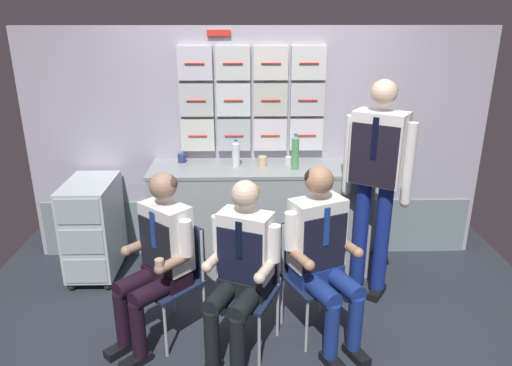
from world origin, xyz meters
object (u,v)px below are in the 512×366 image
paper_cup_tan (263,161)px  folding_chair_by_counter (309,264)px  crew_member_standing (377,170)px  folding_chair_right (250,275)px  crew_member_left (158,254)px  water_bottle_blue_cap (236,154)px  folding_chair_left (177,267)px  crew_member_by_counter (323,249)px  service_trolley (93,226)px  crew_member_right (241,265)px

paper_cup_tan → folding_chair_by_counter: bearing=-71.2°
crew_member_standing → paper_cup_tan: size_ratio=20.12×
folding_chair_by_counter → folding_chair_right: bearing=-160.8°
crew_member_left → water_bottle_blue_cap: bearing=64.2°
folding_chair_left → crew_member_left: size_ratio=0.67×
folding_chair_left → paper_cup_tan: bearing=55.7°
crew_member_by_counter → crew_member_standing: crew_member_standing is taller
crew_member_left → crew_member_by_counter: (1.14, 0.00, 0.02)m
service_trolley → folding_chair_right: size_ratio=1.06×
crew_member_left → crew_member_standing: size_ratio=0.70×
crew_member_left → folding_chair_left: bearing=47.6°
crew_member_left → folding_chair_right: 0.66m
folding_chair_left → crew_member_by_counter: crew_member_by_counter is taller
folding_chair_right → paper_cup_tan: 1.20m
folding_chair_right → crew_member_by_counter: size_ratio=0.65×
paper_cup_tan → folding_chair_left: bearing=-124.3°
crew_member_left → folding_chair_by_counter: (1.07, 0.15, -0.18)m
crew_member_by_counter → folding_chair_left: bearing=173.6°
crew_member_by_counter → water_bottle_blue_cap: 1.30m
crew_member_standing → crew_member_by_counter: bearing=-130.4°
crew_member_by_counter → folding_chair_by_counter: bearing=114.5°
crew_member_by_counter → folding_chair_right: bearing=-178.9°
folding_chair_by_counter → crew_member_right: bearing=-149.1°
folding_chair_by_counter → paper_cup_tan: size_ratio=9.38×
folding_chair_right → crew_member_right: size_ratio=0.67×
crew_member_by_counter → paper_cup_tan: bearing=109.6°
folding_chair_by_counter → water_bottle_blue_cap: water_bottle_blue_cap is taller
crew_member_left → crew_member_by_counter: 1.14m
crew_member_right → folding_chair_by_counter: size_ratio=1.49×
crew_member_by_counter → service_trolley: bearing=153.8°
paper_cup_tan → crew_member_by_counter: bearing=-70.4°
folding_chair_left → water_bottle_blue_cap: (0.42, 0.96, 0.58)m
folding_chair_left → crew_member_standing: (1.53, 0.47, 0.58)m
folding_chair_left → crew_member_by_counter: size_ratio=0.65×
folding_chair_by_counter → crew_member_standing: crew_member_standing is taller
crew_member_standing → folding_chair_by_counter: bearing=-141.8°
service_trolley → crew_member_left: bearing=-51.3°
service_trolley → folding_chair_right: service_trolley is taller
crew_member_right → folding_chair_by_counter: crew_member_right is taller
folding_chair_left → folding_chair_by_counter: 0.96m
folding_chair_by_counter → crew_member_standing: 0.92m
folding_chair_right → crew_member_standing: 1.30m
crew_member_standing → crew_member_right: bearing=-145.1°
crew_member_right → crew_member_by_counter: bearing=15.4°
crew_member_left → paper_cup_tan: (0.76, 1.07, 0.33)m
crew_member_right → paper_cup_tan: (0.19, 1.23, 0.34)m
folding_chair_left → crew_member_standing: crew_member_standing is taller
folding_chair_left → crew_member_standing: size_ratio=0.47×
service_trolley → paper_cup_tan: 1.60m
service_trolley → folding_chair_right: (1.38, -0.93, 0.04)m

